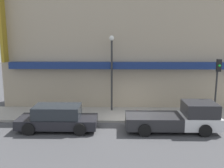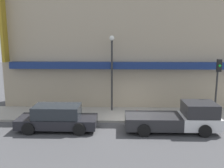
# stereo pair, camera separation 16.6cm
# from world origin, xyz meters

# --- Properties ---
(ground_plane) EXTENTS (80.00, 80.00, 0.00)m
(ground_plane) POSITION_xyz_m (0.00, 0.00, 0.00)
(ground_plane) COLOR #424244
(sidewalk) EXTENTS (36.00, 3.25, 0.16)m
(sidewalk) POSITION_xyz_m (0.00, 1.63, 0.08)
(sidewalk) COLOR #9E998E
(sidewalk) RESTS_ON ground
(building) EXTENTS (19.80, 3.80, 10.29)m
(building) POSITION_xyz_m (-0.01, 4.73, 5.13)
(building) COLOR tan
(building) RESTS_ON ground
(pickup_truck) EXTENTS (5.48, 2.14, 1.75)m
(pickup_truck) POSITION_xyz_m (2.61, -1.26, 0.77)
(pickup_truck) COLOR silver
(pickup_truck) RESTS_ON ground
(parked_car) EXTENTS (4.74, 2.04, 1.51)m
(parked_car) POSITION_xyz_m (-4.64, -1.26, 0.74)
(parked_car) COLOR black
(parked_car) RESTS_ON ground
(fire_hydrant) EXTENTS (0.20, 0.20, 0.59)m
(fire_hydrant) POSITION_xyz_m (0.31, 0.49, 0.45)
(fire_hydrant) COLOR red
(fire_hydrant) RESTS_ON sidewalk
(street_lamp) EXTENTS (0.36, 0.36, 5.50)m
(street_lamp) POSITION_xyz_m (-1.44, 2.40, 3.60)
(street_lamp) COLOR #2D2D2D
(street_lamp) RESTS_ON sidewalk
(traffic_light) EXTENTS (0.28, 0.42, 3.99)m
(traffic_light) POSITION_xyz_m (5.49, 0.59, 2.89)
(traffic_light) COLOR #2D2D2D
(traffic_light) RESTS_ON sidewalk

